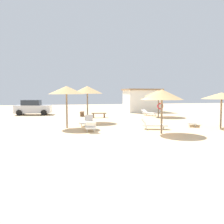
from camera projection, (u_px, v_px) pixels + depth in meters
ground_plane at (125, 137)px, 13.39m from camera, size 80.00×80.00×0.00m
parasol_0 at (222, 96)px, 16.77m from camera, size 2.82×2.82×2.54m
parasol_1 at (162, 95)px, 14.37m from camera, size 2.59×2.59×2.72m
parasol_2 at (87, 90)px, 20.14m from camera, size 2.63×2.63×3.10m
parasol_3 at (159, 94)px, 24.97m from camera, size 3.06×3.06×2.78m
parasol_4 at (67, 90)px, 16.76m from camera, size 2.56×2.56×2.99m
lounger_0 at (192, 122)px, 18.07m from camera, size 1.58×1.95×0.62m
lounger_1 at (153, 124)px, 16.37m from camera, size 1.95×1.23×0.81m
lounger_2 at (87, 121)px, 18.24m from camera, size 1.30×1.97×0.76m
lounger_3 at (149, 113)px, 26.54m from camera, size 1.48×1.98×0.64m
lounger_4 at (90, 126)px, 15.52m from camera, size 0.79×1.92×0.75m
bench_0 at (82, 113)px, 25.83m from camera, size 0.66×1.55×0.49m
bench_1 at (99, 114)px, 24.19m from camera, size 1.53×0.54×0.49m
parked_car at (33, 108)px, 27.32m from camera, size 4.21×2.45×1.72m
beach_cabana at (142, 100)px, 31.75m from camera, size 4.71×3.71×3.08m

